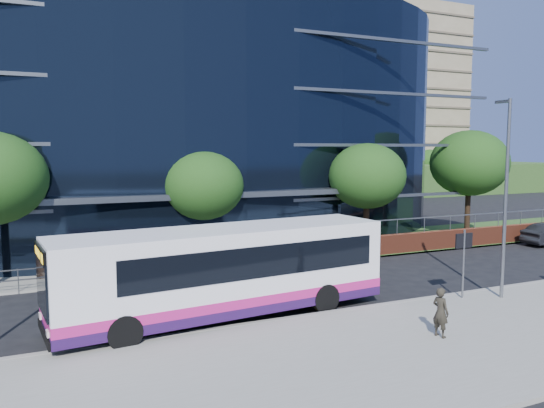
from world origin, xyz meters
name	(u,v)px	position (x,y,z in m)	size (l,w,h in m)	color
ground	(346,304)	(0.00, 0.00, 0.00)	(200.00, 200.00, 0.00)	black
pavement_near	(432,344)	(0.00, -5.00, 0.07)	(80.00, 8.00, 0.15)	gray
kerb	(360,309)	(0.00, -1.00, 0.08)	(80.00, 0.25, 0.16)	gray
yellow_line_outer	(357,309)	(0.00, -0.80, 0.01)	(80.00, 0.08, 0.01)	gold
yellow_line_inner	(355,308)	(0.00, -0.65, 0.01)	(80.00, 0.08, 0.01)	gold
far_forecourt	(143,262)	(-6.00, 11.00, 0.05)	(50.00, 8.00, 0.10)	gray
grass_verge	(536,228)	(24.00, 11.00, 0.06)	(36.00, 8.00, 0.12)	#2D511E
glass_office	(143,123)	(-4.00, 20.85, 8.00)	(44.00, 23.10, 16.00)	black
retaining_wall	(541,231)	(20.00, 7.30, 0.61)	(34.00, 0.40, 2.11)	brown
guard_railings	(115,267)	(-8.00, 7.00, 0.82)	(24.00, 0.05, 1.10)	slate
apartment_block	(327,118)	(32.00, 57.21, 11.11)	(60.00, 42.00, 30.00)	#2D511E
street_sign	(464,249)	(4.50, -1.59, 2.15)	(0.85, 0.09, 2.80)	slate
tree_far_b	(204,186)	(-3.00, 9.50, 4.21)	(4.29, 4.29, 6.05)	black
tree_far_c	(367,176)	(7.00, 9.00, 4.54)	(4.62, 4.62, 6.51)	black
tree_far_d	(469,163)	(16.00, 10.00, 5.19)	(5.28, 5.28, 7.44)	black
tree_dist_e	(340,162)	(24.00, 40.00, 4.54)	(4.62, 4.62, 6.51)	black
tree_dist_f	(429,162)	(40.00, 42.00, 4.21)	(4.29, 4.29, 6.05)	black
streetlight_east	(505,193)	(6.00, -2.17, 4.44)	(0.15, 0.77, 8.00)	slate
city_bus	(228,271)	(-4.88, 0.31, 1.77)	(12.51, 4.01, 3.33)	white
pedestrian_b	(441,312)	(0.56, -4.72, 0.96)	(0.59, 0.39, 1.62)	#2C271E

